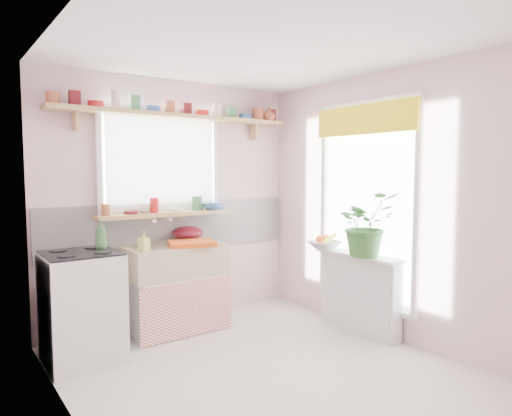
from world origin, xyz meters
TOP-DOWN VIEW (x-y plane):
  - room at (0.66, 0.86)m, footprint 3.20×3.20m
  - sink_unit at (-0.15, 1.29)m, footprint 0.95×0.65m
  - cooker at (-1.10, 1.05)m, footprint 0.58×0.58m
  - radiator_ledge at (1.30, 0.20)m, footprint 0.22×0.95m
  - windowsill at (-0.15, 1.48)m, footprint 1.40×0.22m
  - pine_shelf at (0.00, 1.47)m, footprint 2.52×0.24m
  - shelf_crockery at (0.00, 1.47)m, footprint 2.47×0.11m
  - sill_crockery at (-0.20, 1.48)m, footprint 1.35×0.11m
  - dish_tray at (-0.03, 1.16)m, footprint 0.52×0.45m
  - colander at (0.11, 1.50)m, footprint 0.43×0.43m
  - jade_plant at (1.21, 0.06)m, footprint 0.63×0.57m
  - fruit_bowl at (1.21, 0.60)m, footprint 0.32×0.32m
  - herb_pot at (1.33, 0.03)m, footprint 0.11×0.08m
  - soap_bottle_sink at (-0.53, 1.14)m, footprint 0.11×0.11m
  - sill_cup at (-0.35, 1.52)m, footprint 0.14×0.14m
  - sill_bowl at (0.36, 1.42)m, footprint 0.26×0.26m
  - shelf_vase at (1.10, 1.41)m, footprint 0.18×0.18m
  - cooker_bottle at (-0.91, 1.11)m, footprint 0.13×0.13m
  - fruit at (1.22, 0.61)m, footprint 0.20×0.14m

SIDE VIEW (x-z plane):
  - radiator_ledge at x=1.30m, z-range 0.01..0.78m
  - sink_unit at x=-0.15m, z-range -0.13..0.99m
  - cooker at x=-1.10m, z-range 0.00..0.92m
  - fruit_bowl at x=1.21m, z-range 0.78..0.85m
  - dish_tray at x=-0.03m, z-range 0.85..0.89m
  - herb_pot at x=1.33m, z-range 0.78..0.97m
  - fruit at x=1.22m, z-range 0.83..0.92m
  - colander at x=0.11m, z-range 0.85..1.00m
  - soap_bottle_sink at x=-0.53m, z-range 0.85..1.03m
  - cooker_bottle at x=-0.91m, z-range 0.92..1.17m
  - jade_plant at x=1.21m, z-range 0.78..1.38m
  - windowsill at x=-0.15m, z-range 1.12..1.16m
  - sill_bowl at x=0.36m, z-range 1.16..1.23m
  - sill_cup at x=-0.35m, z-range 1.16..1.25m
  - sill_crockery at x=-0.20m, z-range 1.15..1.27m
  - room at x=0.66m, z-range -0.23..2.97m
  - pine_shelf at x=0.00m, z-range 2.10..2.14m
  - shelf_crockery at x=0.00m, z-range 2.14..2.26m
  - shelf_vase at x=1.10m, z-range 2.14..2.29m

